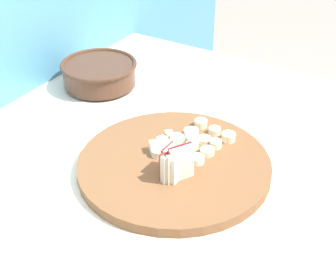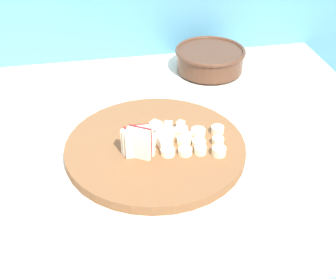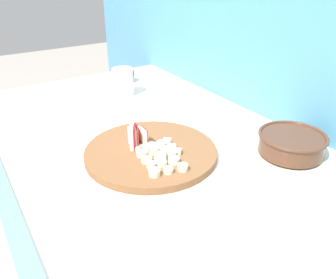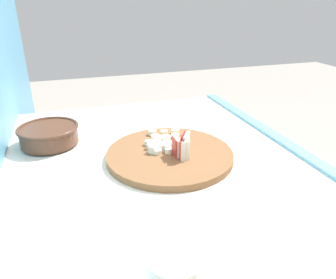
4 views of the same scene
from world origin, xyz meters
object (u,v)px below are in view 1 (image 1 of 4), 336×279
(cutting_board, at_px, (174,165))
(ceramic_bowl, at_px, (99,73))
(apple_wedge_fan, at_px, (176,164))
(banana_slice_rows, at_px, (194,144))
(apple_dice_pile, at_px, (174,147))

(cutting_board, height_order, ceramic_bowl, ceramic_bowl)
(cutting_board, distance_m, apple_wedge_fan, 0.06)
(cutting_board, distance_m, banana_slice_rows, 0.06)
(apple_wedge_fan, xyz_separation_m, apple_dice_pile, (0.06, 0.04, -0.02))
(apple_dice_pile, distance_m, ceramic_bowl, 0.35)
(apple_wedge_fan, height_order, ceramic_bowl, apple_wedge_fan)
(banana_slice_rows, bearing_deg, ceramic_bowl, 67.38)
(apple_dice_pile, bearing_deg, banana_slice_rows, -38.27)
(apple_dice_pile, height_order, banana_slice_rows, apple_dice_pile)
(banana_slice_rows, height_order, ceramic_bowl, ceramic_bowl)
(apple_wedge_fan, xyz_separation_m, banana_slice_rows, (0.10, 0.02, -0.02))
(apple_dice_pile, xyz_separation_m, ceramic_bowl, (0.17, 0.31, 0.01))
(banana_slice_rows, bearing_deg, cutting_board, 170.67)
(banana_slice_rows, bearing_deg, apple_dice_pile, 141.73)
(cutting_board, xyz_separation_m, apple_wedge_fan, (-0.04, -0.03, 0.04))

